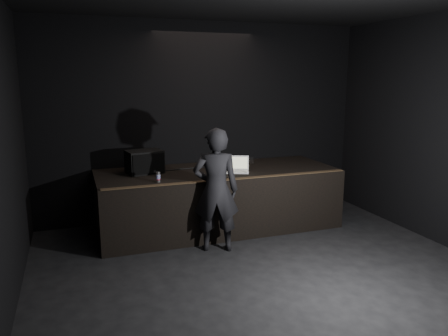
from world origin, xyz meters
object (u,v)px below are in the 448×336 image
laptop (238,168)px  stage_riser (218,199)px  beer_can (158,177)px  person (216,190)px  stage_monitor (145,162)px

laptop → stage_riser: bearing=165.8°
beer_can → person: person is taller
laptop → beer_can: size_ratio=2.90×
stage_monitor → person: person is taller
beer_can → stage_monitor: bearing=96.7°
laptop → beer_can: 1.42m
stage_monitor → person: 1.44m
stage_monitor → laptop: 1.53m
stage_riser → laptop: bearing=-36.9°
beer_can → person: (0.76, -0.44, -0.16)m
stage_monitor → beer_can: 0.71m
stage_riser → stage_monitor: size_ratio=6.46×
person → stage_monitor: bearing=-36.5°
laptop → beer_can: bearing=-145.0°
laptop → person: 0.98m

